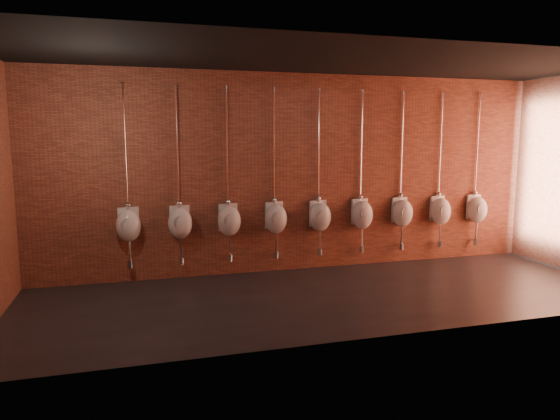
{
  "coord_description": "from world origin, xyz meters",
  "views": [
    {
      "loc": [
        -2.54,
        -6.25,
        2.19
      ],
      "look_at": [
        -0.52,
        0.9,
        1.1
      ],
      "focal_mm": 32.0,
      "sensor_mm": 36.0,
      "label": 1
    }
  ],
  "objects": [
    {
      "name": "urinal_3",
      "position": [
        -0.46,
        1.37,
        0.9
      ],
      "size": [
        0.42,
        0.38,
        2.72
      ],
      "color": "white",
      "rests_on": "ground"
    },
    {
      "name": "urinal_0",
      "position": [
        -2.73,
        1.37,
        0.9
      ],
      "size": [
        0.42,
        0.38,
        2.72
      ],
      "color": "white",
      "rests_on": "ground"
    },
    {
      "name": "room_shell",
      "position": [
        0.0,
        0.0,
        2.01
      ],
      "size": [
        8.54,
        3.04,
        3.22
      ],
      "color": "black",
      "rests_on": "ground"
    },
    {
      "name": "urinal_2",
      "position": [
        -1.21,
        1.37,
        0.9
      ],
      "size": [
        0.42,
        0.38,
        2.72
      ],
      "color": "white",
      "rests_on": "ground"
    },
    {
      "name": "urinal_8",
      "position": [
        3.32,
        1.37,
        0.9
      ],
      "size": [
        0.42,
        0.38,
        2.72
      ],
      "color": "white",
      "rests_on": "ground"
    },
    {
      "name": "urinal_5",
      "position": [
        1.05,
        1.37,
        0.9
      ],
      "size": [
        0.42,
        0.38,
        2.72
      ],
      "color": "white",
      "rests_on": "ground"
    },
    {
      "name": "urinal_6",
      "position": [
        1.81,
        1.37,
        0.9
      ],
      "size": [
        0.42,
        0.38,
        2.72
      ],
      "color": "white",
      "rests_on": "ground"
    },
    {
      "name": "urinal_4",
      "position": [
        0.3,
        1.37,
        0.9
      ],
      "size": [
        0.42,
        0.38,
        2.72
      ],
      "color": "white",
      "rests_on": "ground"
    },
    {
      "name": "urinal_1",
      "position": [
        -1.97,
        1.37,
        0.9
      ],
      "size": [
        0.42,
        0.38,
        2.72
      ],
      "color": "white",
      "rests_on": "ground"
    },
    {
      "name": "urinal_7",
      "position": [
        2.57,
        1.37,
        0.9
      ],
      "size": [
        0.42,
        0.38,
        2.72
      ],
      "color": "white",
      "rests_on": "ground"
    },
    {
      "name": "ground",
      "position": [
        0.0,
        0.0,
        0.0
      ],
      "size": [
        8.5,
        8.5,
        0.0
      ],
      "primitive_type": "plane",
      "color": "black",
      "rests_on": "ground"
    }
  ]
}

